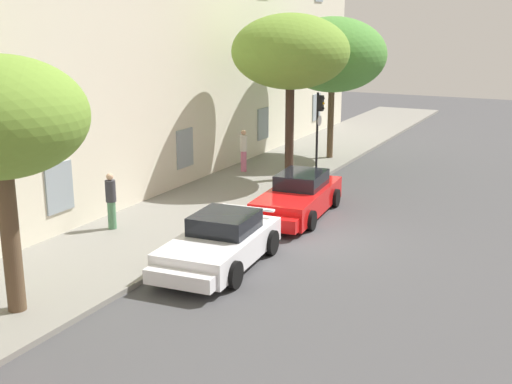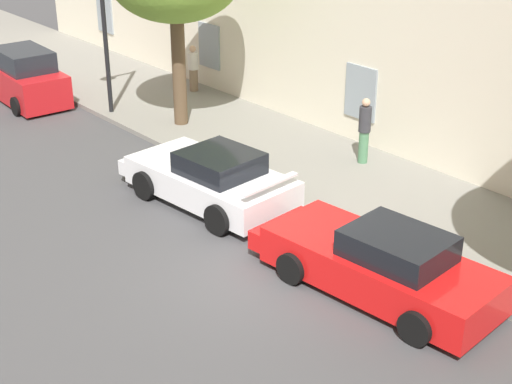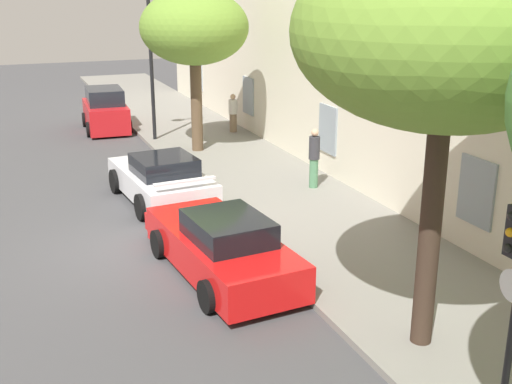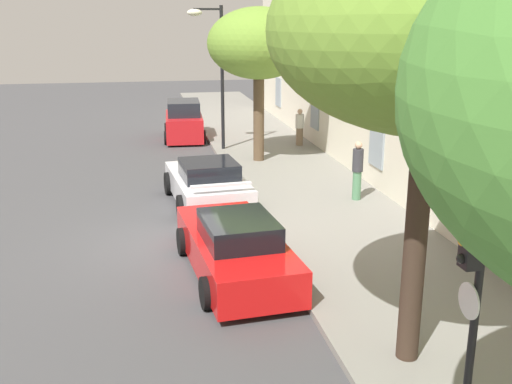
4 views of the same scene
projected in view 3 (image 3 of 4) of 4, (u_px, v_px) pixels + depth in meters
The scene contains 10 objects.
ground_plane at pixel (145, 247), 15.19m from camera, with size 80.00×80.00×0.00m, color #444447.
sidewalk at pixel (315, 219), 16.75m from camera, with size 60.00×4.36×0.14m, color gray.
sportscar_red_lead at pixel (160, 179), 18.40m from camera, with size 4.73×2.47×1.38m.
sportscar_yellow_flank at pixel (218, 245), 13.74m from camera, with size 5.20×2.34×1.41m.
hatchback_parked at pixel (106, 111), 27.15m from camera, with size 3.64×1.96×1.79m.
tree_near_kerb at pixel (194, 28), 22.21m from camera, with size 3.78×3.78×5.67m.
tree_midblock at pixel (448, 33), 9.35m from camera, with size 4.63×4.63×6.58m.
street_lamp at pixel (139, 36), 23.86m from camera, with size 0.44×1.42×5.74m.
pedestrian_strolling at pixel (314, 157), 18.92m from camera, with size 0.44×0.44×1.78m.
pedestrian_bystander at pixel (233, 113), 26.23m from camera, with size 0.49×0.49×1.56m.
Camera 3 is at (14.02, -2.80, 5.90)m, focal length 45.11 mm.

